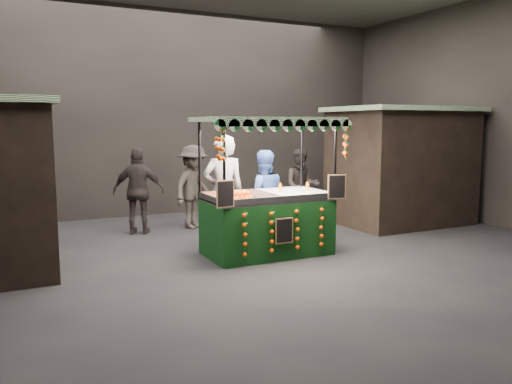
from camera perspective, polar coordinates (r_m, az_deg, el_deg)
name	(u,v)px	position (r m, az deg, el deg)	size (l,w,h in m)	color
ground	(254,260)	(8.52, -0.18, -7.56)	(12.00, 12.00, 0.00)	black
market_hall	(254,49)	(8.31, -0.19, 15.58)	(12.10, 10.10, 5.05)	black
neighbour_stall_right	(400,165)	(12.01, 15.76, 2.88)	(3.00, 2.20, 2.60)	black
juice_stall	(269,213)	(8.74, 1.41, -2.33)	(2.41, 1.42, 2.34)	black
vendor_grey	(224,192)	(9.24, -3.61, 0.02)	(0.81, 0.60, 2.03)	slate
vendor_blue	(263,196)	(9.64, 0.78, -0.50)	(0.99, 0.86, 1.75)	navy
shopper_1	(302,186)	(11.66, 5.09, 0.67)	(1.00, 0.91, 1.67)	#2A2422
shopper_2	(139,191)	(10.65, -12.90, 0.11)	(1.12, 0.81, 1.76)	black
shopper_3	(194,187)	(11.06, -6.95, 0.58)	(1.33, 1.21, 1.79)	#2E2925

